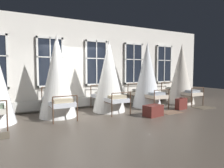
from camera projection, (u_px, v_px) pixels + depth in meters
The scene contains 11 objects.
ground at pixel (87, 115), 7.00m from camera, with size 25.93×25.93×0.00m, color brown.
back_wall_with_windows at pixel (74, 64), 8.07m from camera, with size 13.96×0.10×3.55m, color silver.
window_bank at pixel (75, 83), 8.02m from camera, with size 10.45×0.10×2.72m.
cot_third at pixel (57, 77), 6.67m from camera, with size 1.24×1.89×2.76m.
cot_fourth at pixel (109, 77), 7.54m from camera, with size 1.24×1.90×2.69m.
cot_fifth at pixel (147, 76), 8.47m from camera, with size 1.24×1.90×2.72m.
cot_sixth at pixel (181, 75), 9.33m from camera, with size 1.24×1.90×2.76m.
rug_fifth at pixel (170, 112), 7.39m from camera, with size 0.80×0.56×0.01m, color brown.
rug_sixth at pixel (204, 108), 8.29m from camera, with size 0.80×0.56×0.01m, color brown.
suitcase_dark at pixel (181, 104), 7.94m from camera, with size 0.59×0.30×0.47m.
travel_trunk at pixel (153, 111), 6.78m from camera, with size 0.64×0.40×0.38m, color #5B231E.
Camera 1 is at (-2.54, -6.47, 1.58)m, focal length 32.19 mm.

